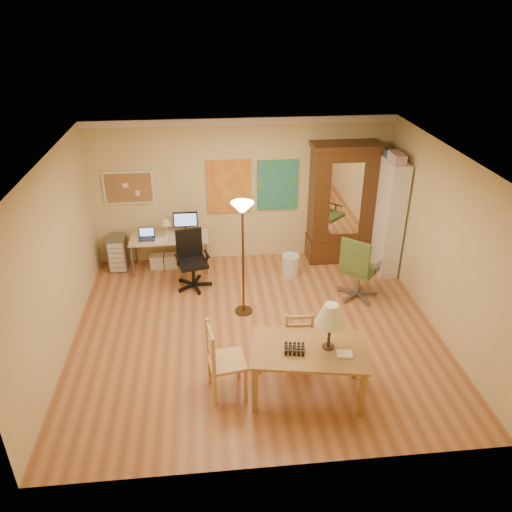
{
  "coord_description": "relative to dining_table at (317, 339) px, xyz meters",
  "views": [
    {
      "loc": [
        -0.64,
        -6.21,
        4.57
      ],
      "look_at": [
        0.03,
        0.3,
        1.13
      ],
      "focal_mm": 35.0,
      "sensor_mm": 36.0,
      "label": 1
    }
  ],
  "objects": [
    {
      "name": "ladder_chair_back",
      "position": [
        -0.11,
        0.66,
        -0.44
      ],
      "size": [
        0.41,
        0.39,
        0.85
      ],
      "color": "tan",
      "rests_on": "floor"
    },
    {
      "name": "corkboard",
      "position": [
        -2.65,
        3.87,
        0.66
      ],
      "size": [
        0.9,
        0.04,
        0.62
      ],
      "primitive_type": "cube",
      "color": "#9A7248",
      "rests_on": "floor"
    },
    {
      "name": "armoire",
      "position": [
        1.22,
        3.64,
        0.14
      ],
      "size": [
        1.23,
        0.59,
        2.27
      ],
      "color": "#39260F",
      "rests_on": "floor"
    },
    {
      "name": "wastebin",
      "position": [
        0.2,
        3.05,
        -0.64
      ],
      "size": [
        0.32,
        0.32,
        0.4
      ],
      "primitive_type": "cylinder",
      "color": "silver",
      "rests_on": "floor"
    },
    {
      "name": "office_chair_black",
      "position": [
        -1.56,
        2.84,
        -0.57
      ],
      "size": [
        0.63,
        0.63,
        1.03
      ],
      "color": "black",
      "rests_on": "floor"
    },
    {
      "name": "art_panel_left",
      "position": [
        -0.85,
        3.87,
        0.61
      ],
      "size": [
        0.8,
        0.04,
        1.0
      ],
      "primitive_type": "cube",
      "color": "yellow",
      "rests_on": "floor"
    },
    {
      "name": "computer_desk",
      "position": [
        -1.95,
        3.56,
        -0.45
      ],
      "size": [
        1.42,
        0.62,
        1.07
      ],
      "color": "beige",
      "rests_on": "floor"
    },
    {
      "name": "bookshelf",
      "position": [
        1.95,
        3.13,
        0.2
      ],
      "size": [
        0.32,
        0.84,
        2.1
      ],
      "color": "white",
      "rests_on": "floor"
    },
    {
      "name": "dining_table",
      "position": [
        0.0,
        0.0,
        0.0
      ],
      "size": [
        1.54,
        1.08,
        1.33
      ],
      "color": "brown",
      "rests_on": "floor"
    },
    {
      "name": "floor",
      "position": [
        -0.6,
        1.4,
        -0.84
      ],
      "size": [
        5.5,
        5.5,
        0.0
      ],
      "primitive_type": "plane",
      "color": "#985A36",
      "rests_on": "ground"
    },
    {
      "name": "art_panel_right",
      "position": [
        0.05,
        3.87,
        0.61
      ],
      "size": [
        0.75,
        0.04,
        0.95
      ],
      "primitive_type": "cube",
      "color": "teal",
      "rests_on": "floor"
    },
    {
      "name": "torchiere_lamp",
      "position": [
        -0.75,
        1.94,
        0.68
      ],
      "size": [
        0.35,
        0.35,
        1.9
      ],
      "color": "#3E2D19",
      "rests_on": "floor"
    },
    {
      "name": "office_chair_green",
      "position": [
        1.19,
        2.19,
        -0.54
      ],
      "size": [
        0.73,
        0.73,
        1.13
      ],
      "color": "slate",
      "rests_on": "floor"
    },
    {
      "name": "drawer_cart",
      "position": [
        -2.95,
        3.62,
        -0.52
      ],
      "size": [
        0.33,
        0.39,
        0.66
      ],
      "color": "slate",
      "rests_on": "floor"
    },
    {
      "name": "crown_molding",
      "position": [
        -0.6,
        3.86,
        1.8
      ],
      "size": [
        5.5,
        0.08,
        0.12
      ],
      "primitive_type": "cube",
      "color": "white",
      "rests_on": "floor"
    },
    {
      "name": "ladder_chair_left",
      "position": [
        -1.13,
        0.13,
        -0.37
      ],
      "size": [
        0.51,
        0.53,
        1.02
      ],
      "color": "tan",
      "rests_on": "floor"
    }
  ]
}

